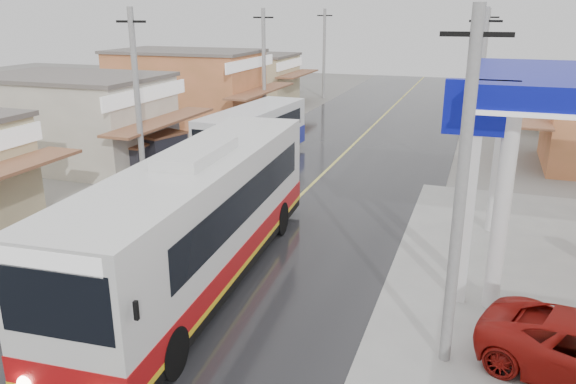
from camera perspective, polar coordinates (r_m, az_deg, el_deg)
The scene contains 11 objects.
ground at distance 16.03m, azimuth -10.73°, elevation -11.68°, with size 120.00×120.00×0.00m, color slate.
road at distance 28.98m, azimuth 3.99°, elevation 2.25°, with size 12.00×90.00×0.02m, color black.
centre_line at distance 28.98m, azimuth 3.99°, elevation 2.27°, with size 0.15×90.00×0.01m, color #D8CC4C.
shopfronts_left at distance 37.00m, azimuth -14.57°, elevation 5.15°, with size 11.00×44.00×5.20m, color tan, non-canonical shape.
utility_poles_left at distance 32.34m, azimuth -7.59°, elevation 3.78°, with size 1.60×50.00×8.00m, color gray, non-canonical shape.
utility_poles_right at distance 28.06m, azimuth 17.90°, elevation 0.85°, with size 1.60×36.00×8.00m, color gray, non-canonical shape.
coach_bus at distance 16.81m, azimuth -8.79°, elevation -2.60°, with size 3.83×13.43×4.15m.
second_bus at distance 29.99m, azimuth -3.51°, elevation 5.88°, with size 2.96×8.96×2.93m.
cyclist at distance 22.66m, azimuth -13.76°, elevation -1.10°, with size 0.71×1.83×1.94m.
tricycle_near at distance 29.59m, azimuth -12.64°, elevation 4.31°, with size 2.20×2.80×1.89m.
tricycle_far at distance 28.86m, azimuth -15.09°, elevation 3.45°, with size 1.50×2.10×1.60m.
Camera 1 is at (7.26, -11.94, 7.85)m, focal length 35.00 mm.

